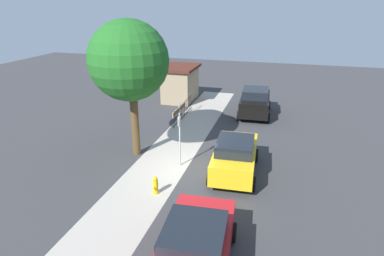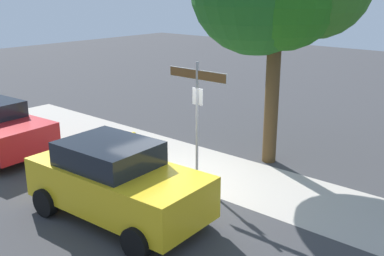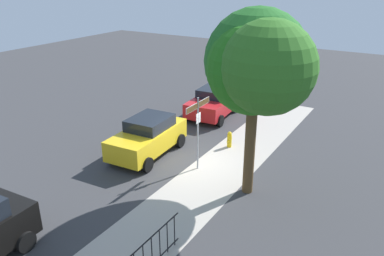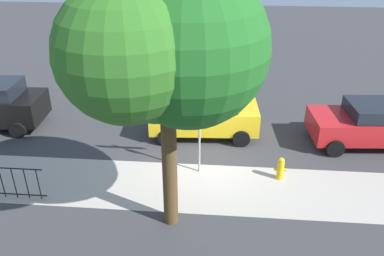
% 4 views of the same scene
% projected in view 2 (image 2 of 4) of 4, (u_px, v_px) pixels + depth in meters
% --- Properties ---
extents(ground_plane, '(60.00, 60.00, 0.00)m').
position_uv_depth(ground_plane, '(177.00, 183.00, 11.91)').
color(ground_plane, '#38383A').
extents(sidewalk_strip, '(24.00, 2.60, 0.00)m').
position_uv_depth(sidewalk_strip, '(270.00, 188.00, 11.60)').
color(sidewalk_strip, '#ADA499').
rests_on(sidewalk_strip, ground_plane).
extents(street_sign, '(1.80, 0.07, 3.14)m').
position_uv_depth(street_sign, '(197.00, 98.00, 11.33)').
color(street_sign, '#9EA0A5').
rests_on(street_sign, ground_plane).
extents(car_yellow, '(4.18, 2.21, 1.72)m').
position_uv_depth(car_yellow, '(117.00, 181.00, 9.86)').
color(car_yellow, yellow).
rests_on(car_yellow, ground_plane).
extents(fire_hydrant, '(0.42, 0.22, 0.78)m').
position_uv_depth(fire_hydrant, '(134.00, 145.00, 13.67)').
color(fire_hydrant, yellow).
rests_on(fire_hydrant, ground_plane).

